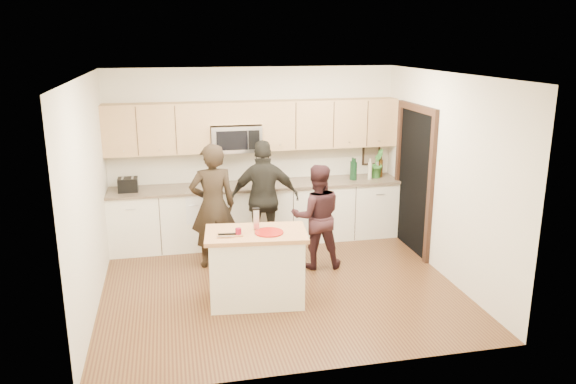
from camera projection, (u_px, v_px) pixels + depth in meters
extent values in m
plane|color=brown|center=(279.00, 285.00, 7.33)|extent=(4.50, 4.50, 0.00)
cube|color=beige|center=(254.00, 154.00, 8.86)|extent=(4.50, 0.02, 2.70)
cube|color=beige|center=(322.00, 240.00, 5.09)|extent=(4.50, 0.02, 2.70)
cube|color=beige|center=(89.00, 196.00, 6.52)|extent=(0.02, 4.00, 2.70)
cube|color=beige|center=(445.00, 176.00, 7.43)|extent=(0.02, 4.00, 2.70)
cube|color=white|center=(278.00, 75.00, 6.62)|extent=(4.50, 4.00, 0.02)
cube|color=white|center=(258.00, 214.00, 8.81)|extent=(4.50, 0.62, 0.90)
cube|color=#725F4C|center=(258.00, 185.00, 8.67)|extent=(4.50, 0.66, 0.04)
cube|color=tan|center=(157.00, 129.00, 8.28)|extent=(1.55, 0.33, 0.75)
cube|color=tan|center=(328.00, 123.00, 8.82)|extent=(2.17, 0.33, 0.75)
cube|color=tan|center=(235.00, 113.00, 8.46)|extent=(0.78, 0.33, 0.33)
cube|color=silver|center=(236.00, 138.00, 8.53)|extent=(0.76, 0.40, 0.40)
cube|color=black|center=(232.00, 141.00, 8.32)|extent=(0.47, 0.01, 0.29)
cube|color=black|center=(254.00, 140.00, 8.39)|extent=(0.17, 0.01, 0.29)
cube|color=black|center=(414.00, 182.00, 8.36)|extent=(0.02, 1.05, 2.10)
cube|color=black|center=(430.00, 192.00, 7.81)|extent=(0.06, 0.10, 2.10)
cube|color=black|center=(398.00, 173.00, 8.90)|extent=(0.06, 0.10, 2.10)
cube|color=black|center=(418.00, 108.00, 8.06)|extent=(0.06, 1.25, 0.10)
cube|color=black|center=(371.00, 153.00, 9.26)|extent=(0.30, 0.03, 0.38)
cube|color=tan|center=(371.00, 154.00, 9.25)|extent=(0.24, 0.00, 0.32)
cube|color=white|center=(198.00, 208.00, 8.25)|extent=(0.34, 0.01, 0.48)
cube|color=white|center=(196.00, 188.00, 8.47)|extent=(0.34, 0.60, 0.01)
cube|color=white|center=(256.00, 269.00, 6.78)|extent=(1.17, 0.76, 0.85)
cube|color=#B5844B|center=(256.00, 234.00, 6.66)|extent=(1.27, 0.83, 0.05)
cylinder|color=#9C130E|center=(269.00, 232.00, 6.61)|extent=(0.34, 0.34, 0.02)
cube|color=silver|center=(256.00, 219.00, 6.69)|extent=(0.07, 0.05, 0.24)
cube|color=black|center=(256.00, 209.00, 6.65)|extent=(0.08, 0.06, 0.02)
cylinder|color=maroon|center=(238.00, 232.00, 6.52)|extent=(0.07, 0.07, 0.09)
cube|color=#B5844B|center=(231.00, 234.00, 6.56)|extent=(0.31, 0.22, 0.02)
cube|color=black|center=(229.00, 234.00, 6.51)|extent=(0.25, 0.06, 0.02)
cube|color=silver|center=(225.00, 236.00, 6.44)|extent=(0.20, 0.05, 0.01)
cube|color=black|center=(128.00, 185.00, 8.24)|extent=(0.28, 0.24, 0.20)
cube|color=silver|center=(123.00, 178.00, 8.20)|extent=(0.03, 0.17, 0.00)
cube|color=silver|center=(132.00, 178.00, 8.23)|extent=(0.03, 0.17, 0.00)
cylinder|color=black|center=(352.00, 169.00, 8.91)|extent=(0.08, 0.08, 0.36)
cylinder|color=#BCB593|center=(370.00, 169.00, 8.91)|extent=(0.06, 0.06, 0.34)
cylinder|color=#362009|center=(381.00, 166.00, 9.07)|extent=(0.07, 0.07, 0.35)
cylinder|color=#BCB593|center=(377.00, 167.00, 9.13)|extent=(0.08, 0.08, 0.31)
cylinder|color=black|center=(355.00, 169.00, 8.88)|extent=(0.07, 0.07, 0.35)
imported|color=#387D32|center=(377.00, 163.00, 9.04)|extent=(0.32, 0.33, 0.46)
imported|color=black|center=(213.00, 206.00, 7.76)|extent=(0.67, 0.47, 1.75)
imported|color=black|center=(317.00, 216.00, 7.77)|extent=(0.77, 0.63, 1.47)
imported|color=black|center=(264.00, 199.00, 8.17)|extent=(1.04, 0.51, 1.72)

